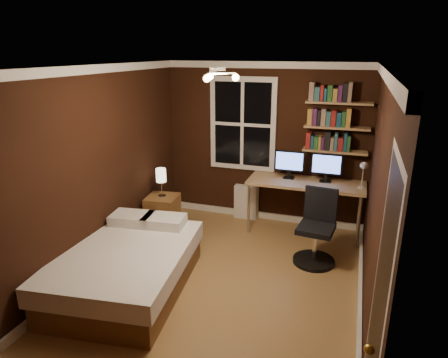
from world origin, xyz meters
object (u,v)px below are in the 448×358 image
(bedside_lamp, at_px, (161,183))
(desk_lamp, at_px, (363,175))
(nightstand, at_px, (163,214))
(desk, at_px, (306,185))
(radiator, at_px, (246,202))
(monitor_left, at_px, (289,165))
(bed, at_px, (127,267))
(monitor_right, at_px, (326,168))
(office_chair, at_px, (316,235))

(bedside_lamp, height_order, desk_lamp, desk_lamp)
(desk_lamp, bearing_deg, nightstand, -169.46)
(desk, bearing_deg, radiator, 166.54)
(desk_lamp, bearing_deg, bedside_lamp, -169.46)
(monitor_left, height_order, desk_lamp, desk_lamp)
(bed, distance_m, monitor_right, 3.11)
(office_chair, bearing_deg, desk_lamp, 61.72)
(bedside_lamp, bearing_deg, monitor_left, 22.50)
(nightstand, distance_m, office_chair, 2.33)
(nightstand, xyz_separation_m, office_chair, (2.32, -0.21, 0.09))
(monitor_right, distance_m, desk_lamp, 0.55)
(nightstand, height_order, desk_lamp, desk_lamp)
(desk_lamp, bearing_deg, desk, 170.93)
(bedside_lamp, xyz_separation_m, radiator, (1.07, 0.88, -0.50))
(desk, height_order, monitor_left, monitor_left)
(monitor_left, bearing_deg, desk_lamp, -11.28)
(desk, bearing_deg, office_chair, -72.36)
(monitor_left, bearing_deg, bedside_lamp, -157.50)
(bed, height_order, nightstand, bed)
(radiator, relative_size, monitor_right, 1.25)
(nightstand, relative_size, monitor_right, 1.25)
(bed, xyz_separation_m, desk, (1.72, 2.19, 0.48))
(radiator, distance_m, desk, 1.11)
(nightstand, distance_m, desk, 2.19)
(monitor_right, relative_size, desk_lamp, 1.02)
(desk, relative_size, monitor_right, 3.80)
(nightstand, bearing_deg, monitor_left, 15.84)
(nightstand, bearing_deg, desk, 10.96)
(bed, xyz_separation_m, monitor_left, (1.45, 2.27, 0.75))
(monitor_left, relative_size, monitor_right, 1.00)
(desk, bearing_deg, nightstand, -162.39)
(bedside_lamp, bearing_deg, monitor_right, 17.60)
(radiator, distance_m, monitor_right, 1.46)
(bedside_lamp, bearing_deg, nightstand, 0.00)
(nightstand, height_order, monitor_left, monitor_left)
(desk, height_order, monitor_right, monitor_right)
(monitor_left, bearing_deg, monitor_right, 0.00)
(nightstand, xyz_separation_m, radiator, (1.07, 0.88, -0.00))
(radiator, relative_size, desk, 0.33)
(monitor_right, bearing_deg, radiator, 173.19)
(monitor_left, bearing_deg, nightstand, -157.50)
(radiator, bearing_deg, monitor_right, -6.81)
(office_chair, bearing_deg, bedside_lamp, -178.76)
(nightstand, bearing_deg, desk_lamp, 3.89)
(desk_lamp, height_order, office_chair, desk_lamp)
(monitor_right, relative_size, office_chair, 0.46)
(nightstand, bearing_deg, bed, -84.85)
(monitor_left, xyz_separation_m, office_chair, (0.54, -0.94, -0.65))
(radiator, height_order, monitor_left, monitor_left)
(bedside_lamp, xyz_separation_m, desk_lamp, (2.82, 0.52, 0.25))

